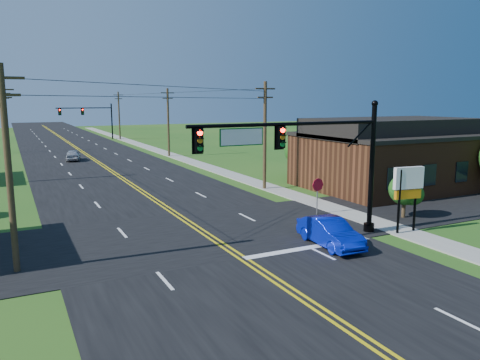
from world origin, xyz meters
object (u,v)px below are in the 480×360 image
signal_mast_far (88,116)px  blue_car (330,233)px  signal_mast_main (306,154)px  stop_sign (318,189)px

signal_mast_far → blue_car: (0.66, -73.21, -3.82)m
signal_mast_main → stop_sign: (4.16, 4.63, -2.98)m
blue_car → stop_sign: (3.40, 5.84, 1.05)m
signal_mast_far → stop_sign: size_ratio=4.46×
blue_car → stop_sign: bearing=63.7°
signal_mast_main → stop_sign: signal_mast_main is taller
signal_mast_far → blue_car: size_ratio=2.50×
signal_mast_main → signal_mast_far: size_ratio=1.03×
blue_car → stop_sign: stop_sign is taller
signal_mast_far → signal_mast_main: bearing=-90.1°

